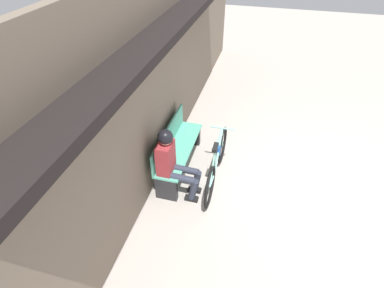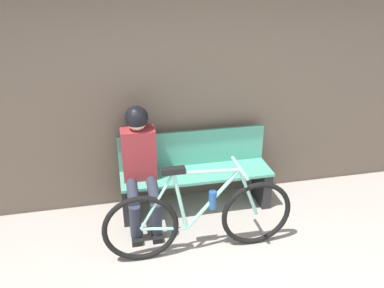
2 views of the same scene
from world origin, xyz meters
name	(u,v)px [view 1 (image 1 of 2)]	position (x,y,z in m)	size (l,w,h in m)	color
ground_plane	(310,193)	(0.00, 0.00, 0.00)	(24.00, 24.00, 0.00)	#ADA399
storefront_wall	(154,84)	(0.00, 2.63, 1.66)	(12.00, 0.56, 3.20)	#756656
park_bench_near	(177,150)	(0.05, 2.33, 0.40)	(1.61, 0.42, 0.86)	#51A88E
bicycle	(217,163)	(-0.07, 1.60, 0.37)	(1.76, 0.40, 0.92)	black
person_seated	(172,160)	(-0.54, 2.21, 0.71)	(0.34, 0.66, 1.24)	#2D3342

